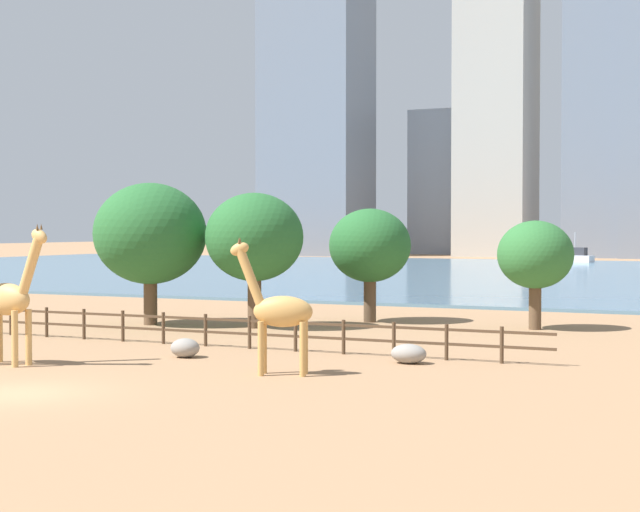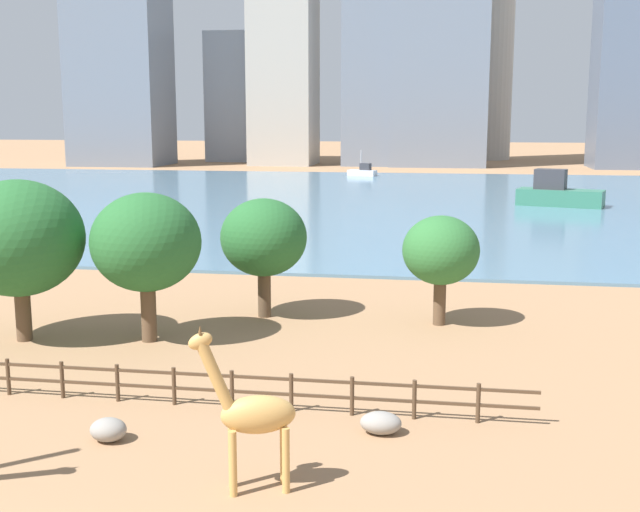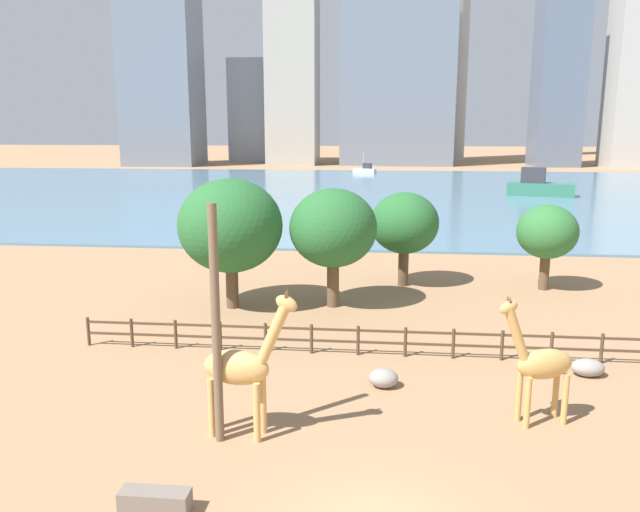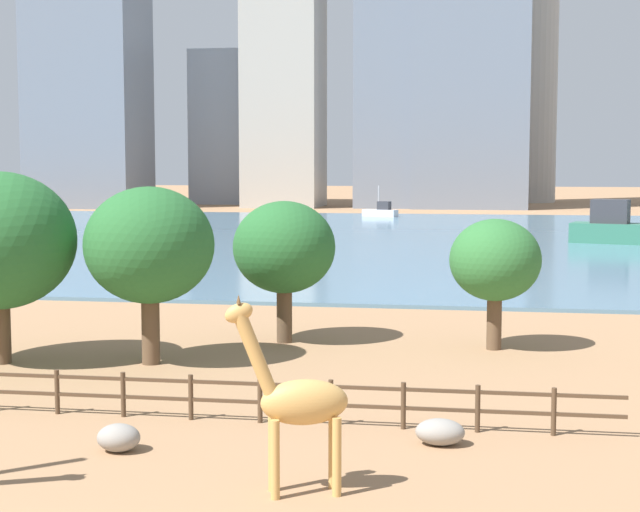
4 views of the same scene
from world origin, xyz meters
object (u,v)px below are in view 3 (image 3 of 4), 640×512
giraffe_tall (540,364)px  giraffe_companion (242,367)px  utility_pole (216,326)px  feeding_trough (155,501)px  boat_ferry (539,186)px  boulder_by_pole (588,368)px  tree_right_tall (547,232)px  tree_left_large (405,224)px  boat_sailboat (365,170)px  tree_left_small (333,229)px  boulder_near_fence (383,378)px  tree_center_broad (230,226)px

giraffe_tall → giraffe_companion: giraffe_companion is taller
giraffe_tall → utility_pole: utility_pole is taller
feeding_trough → boat_ferry: bearing=70.0°
utility_pole → boulder_by_pole: bearing=26.2°
feeding_trough → tree_right_tall: size_ratio=0.35×
giraffe_tall → boulder_by_pole: (2.96, 4.27, -1.73)m
utility_pole → tree_left_large: (6.30, 20.02, 0.10)m
boat_ferry → boat_sailboat: bearing=139.4°
boat_ferry → giraffe_tall: bearing=-86.6°
tree_left_small → giraffe_companion: bearing=-96.6°
boulder_near_fence → tree_left_large: tree_left_large is taller
giraffe_tall → tree_center_broad: (-13.20, 12.11, 2.39)m
utility_pole → tree_center_broad: (-3.03, 14.30, 0.72)m
boulder_near_fence → tree_left_small: tree_left_small is taller
boulder_near_fence → boat_sailboat: 104.08m
giraffe_companion → boulder_near_fence: 6.41m
boat_ferry → utility_pole: bearing=-93.8°
tree_left_small → tree_right_tall: bearing=21.3°
feeding_trough → boat_ferry: 78.54m
giraffe_companion → boat_ferry: (25.52, 69.59, -0.80)m
tree_right_tall → tree_center_broad: bearing=-162.5°
utility_pole → boulder_by_pole: size_ratio=5.86×
feeding_trough → boat_sailboat: 112.42m
boulder_near_fence → tree_left_small: (-2.75, 10.48, 3.94)m
giraffe_companion → boulder_near_fence: size_ratio=4.43×
giraffe_companion → tree_right_tall: tree_right_tall is taller
giraffe_companion → boat_ferry: bearing=77.6°
giraffe_companion → boulder_by_pole: 13.99m
utility_pole → boulder_by_pole: utility_pole is taller
giraffe_tall → tree_left_large: (-3.87, 17.83, 1.77)m
tree_left_small → boat_sailboat: size_ratio=1.35×
tree_left_large → tree_right_tall: bearing=-1.0°
utility_pole → boat_sailboat: size_ratio=1.57×
boulder_near_fence → tree_center_broad: tree_center_broad is taller
boulder_by_pole → tree_left_small: 14.34m
giraffe_companion → tree_right_tall: size_ratio=0.96×
utility_pole → feeding_trough: 5.18m
tree_right_tall → boat_sailboat: tree_right_tall is taller
giraffe_tall → tree_right_tall: bearing=-122.0°
boulder_near_fence → boulder_by_pole: bearing=13.1°
boat_ferry → boulder_by_pole: bearing=-85.0°
boulder_by_pole → boat_sailboat: (-11.74, 102.14, 0.53)m
boulder_by_pole → tree_right_tall: 13.86m
giraffe_tall → feeding_trough: 12.53m
giraffe_companion → tree_center_broad: (-3.70, 13.91, 2.17)m
tree_center_broad → boat_ferry: tree_center_broad is taller
tree_right_tall → boat_sailboat: bearing=98.5°
utility_pole → boat_sailboat: bearing=89.3°
giraffe_companion → tree_left_small: tree_left_small is taller
feeding_trough → giraffe_companion: bearing=72.1°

